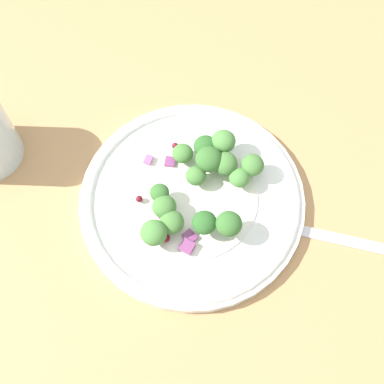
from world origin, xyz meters
TOP-DOWN VIEW (x-y plane):
  - ground_plane at (0.00, 0.00)cm, footprint 180.00×180.00cm
  - plate at (-0.94, -1.89)cm, footprint 24.77×24.77cm
  - dressing_pool at (-0.94, -1.89)cm, footprint 14.37×14.37cm
  - broccoli_floret_0 at (-2.09, -5.84)cm, footprint 2.56×2.56cm
  - broccoli_floret_1 at (-3.50, -7.59)cm, footprint 2.80×2.80cm
  - broccoli_floret_2 at (1.23, -5.24)cm, footprint 2.59×2.59cm
  - broccoli_floret_3 at (3.61, 0.89)cm, footprint 2.25×2.25cm
  - broccoli_floret_4 at (1.00, 4.50)cm, footprint 2.72×2.72cm
  - broccoli_floret_5 at (-4.19, -3.04)cm, footprint 2.08×2.08cm
  - broccoli_floret_6 at (1.79, 1.98)cm, footprint 2.68×2.68cm
  - broccoli_floret_7 at (-3.11, 2.43)cm, footprint 2.34×2.34cm
  - broccoli_floret_8 at (-0.81, 3.64)cm, footprint 2.65×2.65cm
  - broccoli_floret_9 at (-0.98, -0.30)cm, footprint 2.25×2.25cm
  - broccoli_floret_10 at (-0.03, 1.85)cm, footprint 2.99×2.99cm
  - broccoli_floret_11 at (3.70, -4.91)cm, footprint 2.75×2.75cm
  - broccoli_floret_12 at (4.68, 2.62)cm, footprint 2.55×2.55cm
  - broccoli_floret_13 at (-3.30, -4.43)cm, footprint 2.57×2.57cm
  - cranberry_0 at (-4.34, 3.63)cm, footprint 0.75×0.75cm
  - cranberry_1 at (-2.35, -7.40)cm, footprint 0.90×0.90cm
  - cranberry_2 at (-6.35, -3.75)cm, footprint 0.74×0.74cm
  - onion_bit_0 at (-3.29, -4.75)cm, footprint 1.69×1.64cm
  - onion_bit_1 at (-4.40, 1.68)cm, footprint 1.27×1.32cm
  - onion_bit_2 at (0.17, -6.49)cm, footprint 1.78×1.73cm
  - onion_bit_3 at (-0.02, -7.68)cm, footprint 1.69×1.68cm
  - onion_bit_4 at (-6.81, 1.23)cm, footprint 0.92×1.18cm
  - fork at (14.68, -2.26)cm, footprint 18.61×2.43cm

SIDE VIEW (x-z plane):
  - ground_plane at x=0.00cm, z-range -2.00..0.00cm
  - fork at x=14.68cm, z-range 0.00..0.50cm
  - plate at x=-0.94cm, z-range 0.01..1.71cm
  - dressing_pool at x=-0.94cm, z-range 1.20..1.40cm
  - onion_bit_1 at x=-4.40cm, z-range 1.32..1.76cm
  - onion_bit_2 at x=0.17cm, z-range 1.33..1.83cm
  - onion_bit_0 at x=-3.29cm, z-range 1.43..1.81cm
  - onion_bit_4 at x=-6.81cm, z-range 1.65..1.96cm
  - onion_bit_3 at x=-0.02cm, z-range 1.62..2.17cm
  - cranberry_2 at x=-6.35cm, z-range 1.57..2.31cm
  - cranberry_0 at x=-4.34cm, z-range 1.58..2.33cm
  - cranberry_1 at x=-2.35cm, z-range 1.61..2.50cm
  - broccoli_floret_7 at x=-3.11cm, z-range 1.52..3.89cm
  - broccoli_floret_0 at x=-2.09cm, z-range 1.53..4.12cm
  - broccoli_floret_9 at x=-0.98cm, z-range 1.72..4.00cm
  - broccoli_floret_3 at x=3.61cm, z-range 1.82..4.10cm
  - broccoli_floret_13 at x=-3.30cm, z-range 1.70..4.30cm
  - broccoli_floret_5 at x=-4.19cm, z-range 2.06..4.17cm
  - broccoli_floret_8 at x=-0.81cm, z-range 1.84..4.52cm
  - broccoli_floret_12 at x=4.68cm, z-range 1.90..4.48cm
  - broccoli_floret_2 at x=1.23cm, z-range 1.97..4.59cm
  - broccoli_floret_1 at x=-3.50cm, z-range 1.87..4.70cm
  - broccoli_floret_6 at x=1.79cm, z-range 2.00..4.72cm
  - broccoli_floret_4 at x=1.00cm, z-range 2.27..5.03cm
  - broccoli_floret_11 at x=3.70cm, z-range 2.27..5.05cm
  - broccoli_floret_10 at x=-0.03cm, z-range 2.21..5.24cm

